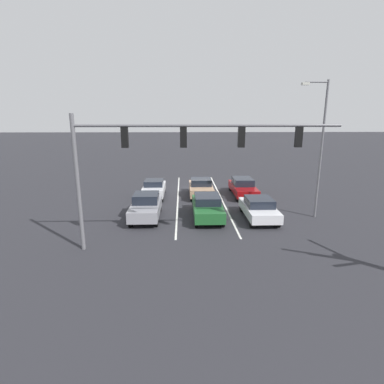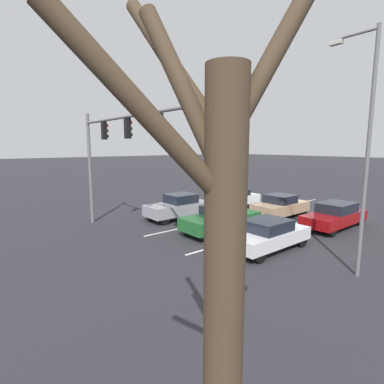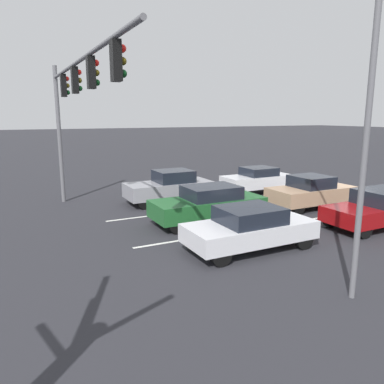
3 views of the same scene
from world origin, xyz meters
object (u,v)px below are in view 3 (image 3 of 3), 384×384
at_px(car_silver_leftlane_front, 250,228).
at_px(car_tan_midlane_second, 311,192).
at_px(car_gray_rightlane_front, 170,187).
at_px(street_lamp_left_shoulder, 365,86).
at_px(car_maroon_leftlane_second, 381,208).
at_px(traffic_signal_gantry, 73,96).
at_px(car_white_rightlane_second, 258,180).
at_px(car_darkgreen_midlane_front, 209,204).

bearing_deg(car_silver_leftlane_front, car_tan_midlane_second, -60.16).
distance_m(car_gray_rightlane_front, street_lamp_left_shoulder, 11.91).
bearing_deg(car_maroon_leftlane_second, traffic_signal_gantry, 61.37).
bearing_deg(traffic_signal_gantry, car_gray_rightlane_front, -69.09).
bearing_deg(car_white_rightlane_second, car_maroon_leftlane_second, -177.13).
bearing_deg(car_silver_leftlane_front, traffic_signal_gantry, 38.09).
relative_size(car_maroon_leftlane_second, car_tan_midlane_second, 1.14).
relative_size(car_gray_rightlane_front, car_white_rightlane_second, 1.07).
xyz_separation_m(car_silver_leftlane_front, street_lamp_left_shoulder, (-3.73, -0.26, 4.23)).
distance_m(car_white_rightlane_second, traffic_signal_gantry, 11.21).
distance_m(car_silver_leftlane_front, traffic_signal_gantry, 8.33).
xyz_separation_m(car_darkgreen_midlane_front, car_maroon_leftlane_second, (-3.54, -5.84, -0.03)).
relative_size(car_gray_rightlane_front, traffic_signal_gantry, 0.34).
height_order(car_silver_leftlane_front, car_maroon_leftlane_second, car_maroon_leftlane_second).
xyz_separation_m(car_gray_rightlane_front, car_white_rightlane_second, (-0.03, -5.43, -0.05)).
relative_size(car_gray_rightlane_front, car_maroon_leftlane_second, 0.91).
height_order(car_gray_rightlane_front, street_lamp_left_shoulder, street_lamp_left_shoulder).
bearing_deg(car_maroon_leftlane_second, car_white_rightlane_second, 2.87).
distance_m(car_white_rightlane_second, street_lamp_left_shoulder, 13.13).
xyz_separation_m(car_silver_leftlane_front, traffic_signal_gantry, (5.60, 4.39, 4.32)).
distance_m(car_darkgreen_midlane_front, car_maroon_leftlane_second, 6.83).
relative_size(car_tan_midlane_second, street_lamp_left_shoulder, 0.48).
xyz_separation_m(car_silver_leftlane_front, car_tan_midlane_second, (3.45, -6.02, 0.02)).
xyz_separation_m(car_silver_leftlane_front, car_white_rightlane_second, (7.39, -5.81, 0.03)).
relative_size(car_silver_leftlane_front, car_white_rightlane_second, 1.07).
bearing_deg(car_silver_leftlane_front, car_darkgreen_midlane_front, -5.94).
relative_size(car_darkgreen_midlane_front, car_white_rightlane_second, 1.15).
height_order(car_white_rightlane_second, car_maroon_leftlane_second, car_maroon_leftlane_second).
xyz_separation_m(car_gray_rightlane_front, street_lamp_left_shoulder, (-11.16, 0.12, 4.15)).
xyz_separation_m(car_maroon_leftlane_second, traffic_signal_gantry, (5.78, 10.58, 4.31)).
bearing_deg(street_lamp_left_shoulder, car_white_rightlane_second, -26.52).
height_order(car_white_rightlane_second, car_tan_midlane_second, car_tan_midlane_second).
relative_size(car_white_rightlane_second, street_lamp_left_shoulder, 0.46).
bearing_deg(car_maroon_leftlane_second, street_lamp_left_shoulder, 120.98).
height_order(car_darkgreen_midlane_front, traffic_signal_gantry, traffic_signal_gantry).
distance_m(car_gray_rightlane_front, car_white_rightlane_second, 5.43).
height_order(car_darkgreen_midlane_front, car_tan_midlane_second, car_tan_midlane_second).
height_order(car_darkgreen_midlane_front, car_silver_leftlane_front, car_darkgreen_midlane_front).
bearing_deg(car_white_rightlane_second, car_tan_midlane_second, -176.91).
xyz_separation_m(car_tan_midlane_second, street_lamp_left_shoulder, (-7.19, 5.77, 4.21)).
height_order(car_gray_rightlane_front, car_tan_midlane_second, car_gray_rightlane_front).
bearing_deg(car_white_rightlane_second, traffic_signal_gantry, 99.95).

